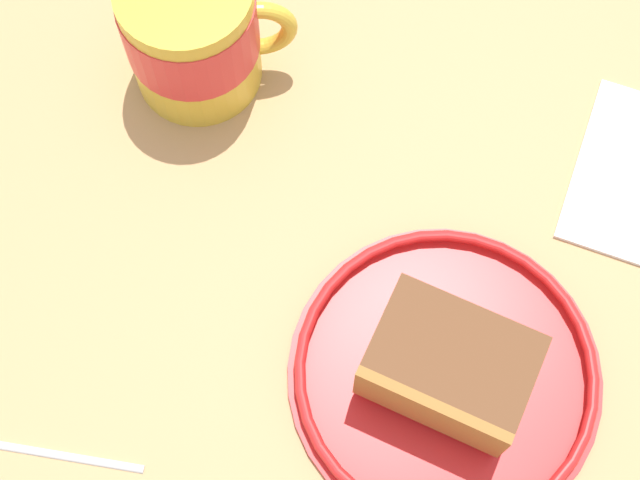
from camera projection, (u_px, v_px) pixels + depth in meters
ground_plane at (313, 311)px, 59.56cm from camera, size 114.93×114.93×2.47cm
small_plate at (445, 373)px, 56.14cm from camera, size 18.71×18.71×1.39cm
cake_slice at (449, 366)px, 53.70cm from camera, size 9.94×7.90×4.92cm
tea_mug at (193, 30)px, 59.91cm from camera, size 10.83×8.59×9.10cm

